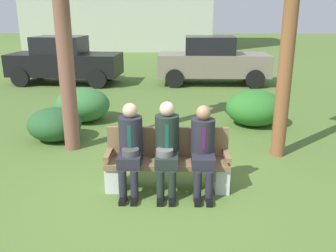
# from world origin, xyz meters

# --- Properties ---
(ground_plane) EXTENTS (80.00, 80.00, 0.00)m
(ground_plane) POSITION_xyz_m (0.00, 0.00, 0.00)
(ground_plane) COLOR #4F6D2E
(park_bench) EXTENTS (1.78, 0.44, 0.90)m
(park_bench) POSITION_xyz_m (0.13, 0.27, 0.42)
(park_bench) COLOR brown
(park_bench) RESTS_ON ground
(seated_man_left) EXTENTS (0.34, 0.72, 1.30)m
(seated_man_left) POSITION_xyz_m (-0.39, 0.14, 0.72)
(seated_man_left) COLOR #23232D
(seated_man_left) RESTS_ON ground
(seated_man_middle) EXTENTS (0.34, 0.72, 1.32)m
(seated_man_middle) POSITION_xyz_m (0.12, 0.14, 0.73)
(seated_man_middle) COLOR #1E2823
(seated_man_middle) RESTS_ON ground
(seated_man_right) EXTENTS (0.34, 0.72, 1.27)m
(seated_man_right) POSITION_xyz_m (0.63, 0.14, 0.71)
(seated_man_right) COLOR #23232D
(seated_man_right) RESTS_ON ground
(shrub_near_bench) EXTENTS (1.30, 1.19, 0.81)m
(shrub_near_bench) POSITION_xyz_m (2.03, 3.44, 0.41)
(shrub_near_bench) COLOR #2C7128
(shrub_near_bench) RESTS_ON ground
(shrub_mid_lawn) EXTENTS (1.27, 1.17, 0.80)m
(shrub_mid_lawn) POSITION_xyz_m (-1.97, 3.66, 0.40)
(shrub_mid_lawn) COLOR #377037
(shrub_mid_lawn) RESTS_ON ground
(shrub_far_lawn) EXTENTS (1.07, 0.98, 0.67)m
(shrub_far_lawn) POSITION_xyz_m (-2.21, 2.29, 0.34)
(shrub_far_lawn) COLOR #27552C
(shrub_far_lawn) RESTS_ON ground
(parked_car_near) EXTENTS (4.00, 1.94, 1.68)m
(parked_car_near) POSITION_xyz_m (-3.79, 8.37, 0.84)
(parked_car_near) COLOR black
(parked_car_near) RESTS_ON ground
(parked_car_far) EXTENTS (3.93, 1.76, 1.68)m
(parked_car_far) POSITION_xyz_m (1.51, 8.43, 0.84)
(parked_car_far) COLOR slate
(parked_car_far) RESTS_ON ground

